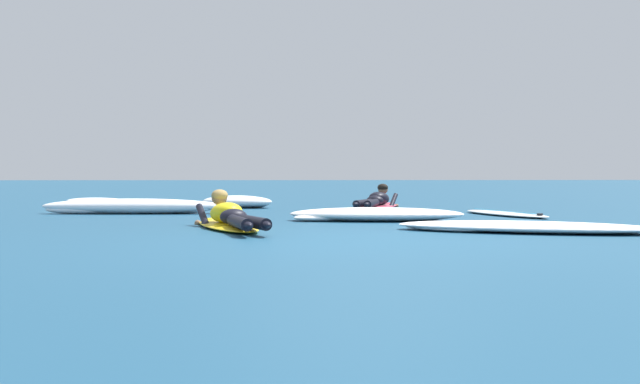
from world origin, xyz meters
The scene contains 9 objects.
ground_plane centered at (0.00, 10.00, 0.00)m, with size 120.00×120.00×0.00m, color navy.
surfer_near centered at (-1.55, 1.62, 0.14)m, with size 1.22×2.69×0.55m.
surfer_far centered at (1.00, 6.95, 0.13)m, with size 1.35×2.71×0.55m.
drifting_surfboard centered at (2.83, 4.39, 0.03)m, with size 1.18×2.31×0.16m.
whitewater_front centered at (-5.07, 9.13, 0.07)m, with size 1.66×1.00×0.16m.
whitewater_mid_left centered at (-1.82, 7.43, 0.12)m, with size 1.70×1.31×0.25m.
whitewater_mid_right centered at (-3.48, 5.28, 0.12)m, with size 3.22×0.79×0.27m.
whitewater_back centered at (2.04, 0.99, 0.06)m, with size 3.21×1.93×0.13m.
whitewater_far_band centered at (0.51, 3.15, 0.09)m, with size 2.66×1.17×0.20m.
Camera 1 is at (-0.85, -7.73, 0.70)m, focal length 41.49 mm.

